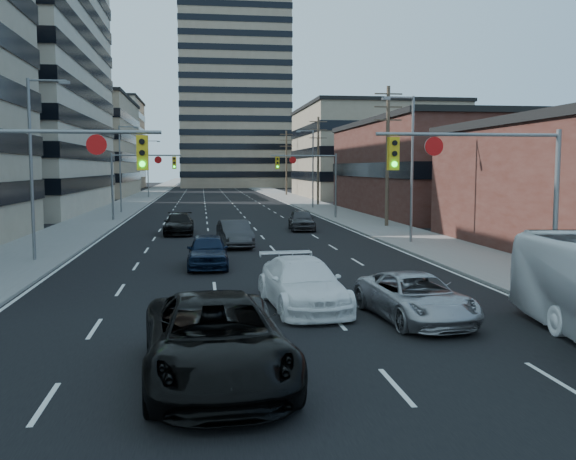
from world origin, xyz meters
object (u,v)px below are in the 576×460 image
(white_van, at_px, (303,284))
(sedan_blue, at_px, (208,251))
(black_pickup, at_px, (216,340))
(silver_suv, at_px, (415,297))

(white_van, distance_m, sedan_blue, 9.77)
(black_pickup, distance_m, sedan_blue, 16.30)
(black_pickup, xyz_separation_m, silver_suv, (6.21, 4.84, -0.20))
(black_pickup, relative_size, white_van, 1.16)
(white_van, xyz_separation_m, sedan_blue, (-3.04, 9.29, -0.03))
(white_van, height_order, silver_suv, white_van)
(black_pickup, bearing_deg, sedan_blue, 86.40)
(white_van, bearing_deg, black_pickup, -118.33)
(black_pickup, distance_m, white_van, 7.64)
(black_pickup, relative_size, silver_suv, 1.28)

